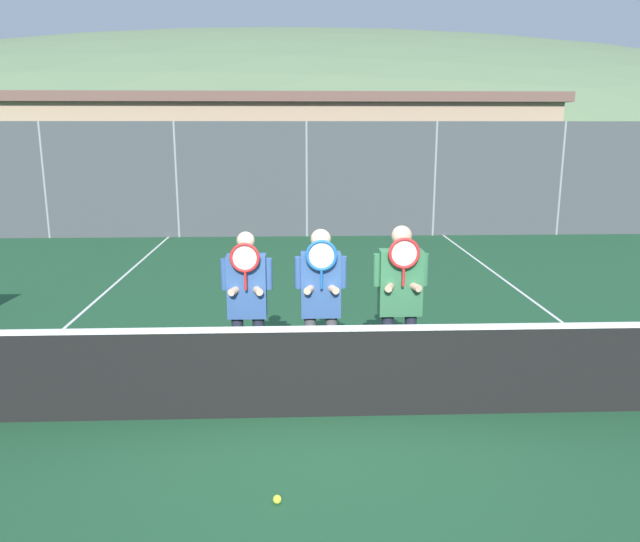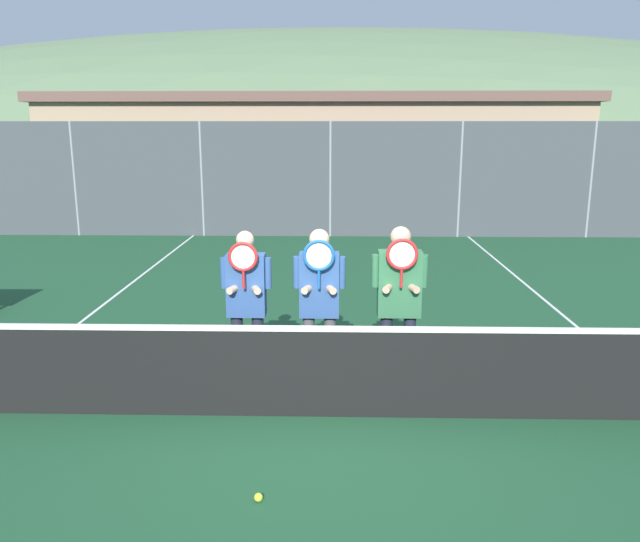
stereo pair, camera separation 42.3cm
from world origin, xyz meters
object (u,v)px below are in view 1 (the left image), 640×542
(player_center_left, at_px, (321,298))
(car_center, at_px, (437,191))
(car_far_left, at_px, (112,189))
(player_leftmost, at_px, (247,300))
(car_left_of_center, at_px, (274,192))
(player_center_right, at_px, (400,295))
(tennis_ball_on_court, at_px, (277,499))

(player_center_left, relative_size, car_center, 0.44)
(car_far_left, xyz_separation_m, car_center, (10.30, -0.37, -0.05))
(player_leftmost, distance_m, car_center, 14.11)
(player_leftmost, relative_size, car_left_of_center, 0.37)
(player_leftmost, xyz_separation_m, player_center_right, (1.64, -0.08, 0.06))
(car_left_of_center, height_order, car_center, car_center)
(player_center_right, distance_m, car_left_of_center, 13.30)
(car_left_of_center, bearing_deg, tennis_ball_on_court, -88.10)
(player_center_right, xyz_separation_m, tennis_ball_on_court, (-1.27, -2.07, -1.07))
(car_left_of_center, bearing_deg, car_far_left, 174.98)
(player_leftmost, height_order, car_left_of_center, player_leftmost)
(player_center_left, distance_m, car_far_left, 14.89)
(player_center_right, relative_size, car_left_of_center, 0.39)
(car_far_left, bearing_deg, player_leftmost, -68.76)
(car_left_of_center, bearing_deg, player_center_right, -82.32)
(car_left_of_center, xyz_separation_m, tennis_ball_on_court, (0.50, -15.25, -0.82))
(player_center_right, xyz_separation_m, car_left_of_center, (-1.78, 13.18, -0.25))
(player_leftmost, bearing_deg, player_center_right, -2.68)
(player_center_left, relative_size, car_far_left, 0.44)
(car_far_left, bearing_deg, player_center_right, -63.14)
(player_center_left, bearing_deg, tennis_ball_on_court, -101.44)
(player_leftmost, distance_m, car_far_left, 14.54)
(player_center_left, height_order, car_far_left, car_far_left)
(player_leftmost, bearing_deg, car_left_of_center, 90.61)
(player_center_left, distance_m, car_center, 13.90)
(player_center_right, bearing_deg, player_center_left, 178.11)
(player_center_left, xyz_separation_m, car_left_of_center, (-0.93, 13.15, -0.22))
(player_center_right, xyz_separation_m, car_far_left, (-6.90, 13.63, -0.18))
(player_center_right, distance_m, tennis_ball_on_court, 2.65)
(player_center_left, xyz_separation_m, car_far_left, (-6.06, 13.60, -0.15))
(player_center_right, bearing_deg, tennis_ball_on_court, -121.62)
(player_center_left, xyz_separation_m, car_center, (4.24, 13.24, -0.21))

